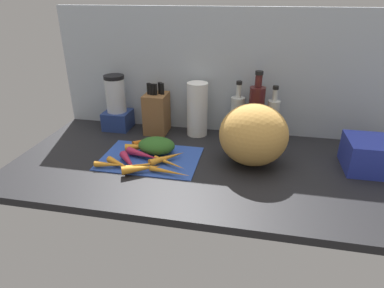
% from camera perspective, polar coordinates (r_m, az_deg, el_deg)
% --- Properties ---
extents(ground_plane, '(1.70, 0.80, 0.03)m').
position_cam_1_polar(ground_plane, '(1.40, 3.66, -3.94)').
color(ground_plane, black).
extents(wall_back, '(1.70, 0.03, 0.60)m').
position_cam_1_polar(wall_back, '(1.65, 5.91, 12.25)').
color(wall_back, '#ADB7C1').
rests_on(wall_back, ground_plane).
extents(cutting_board, '(0.42, 0.30, 0.01)m').
position_cam_1_polar(cutting_board, '(1.44, -7.25, -2.42)').
color(cutting_board, '#2D51B7').
rests_on(cutting_board, ground_plane).
extents(carrot_0, '(0.17, 0.09, 0.03)m').
position_cam_1_polar(carrot_0, '(1.42, -8.44, -1.86)').
color(carrot_0, '#B2264C').
rests_on(carrot_0, cutting_board).
extents(carrot_1, '(0.13, 0.04, 0.03)m').
position_cam_1_polar(carrot_1, '(1.38, -14.00, -3.51)').
color(carrot_1, orange).
rests_on(carrot_1, cutting_board).
extents(carrot_2, '(0.17, 0.09, 0.04)m').
position_cam_1_polar(carrot_2, '(1.49, -8.25, -0.45)').
color(carrot_2, orange).
rests_on(carrot_2, cutting_board).
extents(carrot_3, '(0.13, 0.15, 0.03)m').
position_cam_1_polar(carrot_3, '(1.37, -10.85, -3.16)').
color(carrot_3, '#B2264C').
rests_on(carrot_3, cutting_board).
extents(carrot_4, '(0.15, 0.09, 0.03)m').
position_cam_1_polar(carrot_4, '(1.37, -12.28, -3.51)').
color(carrot_4, orange).
rests_on(carrot_4, cutting_board).
extents(carrot_5, '(0.15, 0.09, 0.02)m').
position_cam_1_polar(carrot_5, '(1.36, -3.94, -3.32)').
color(carrot_5, orange).
rests_on(carrot_5, cutting_board).
extents(carrot_6, '(0.17, 0.05, 0.02)m').
position_cam_1_polar(carrot_6, '(1.29, -3.96, -4.86)').
color(carrot_6, orange).
rests_on(carrot_6, cutting_board).
extents(carrot_7, '(0.14, 0.14, 0.03)m').
position_cam_1_polar(carrot_7, '(1.39, -4.30, -2.37)').
color(carrot_7, orange).
rests_on(carrot_7, cutting_board).
extents(carrot_8, '(0.11, 0.12, 0.03)m').
position_cam_1_polar(carrot_8, '(1.56, -7.95, 0.56)').
color(carrot_8, orange).
rests_on(carrot_8, cutting_board).
extents(carrot_9, '(0.16, 0.10, 0.03)m').
position_cam_1_polar(carrot_9, '(1.32, -8.75, -4.21)').
color(carrot_9, orange).
rests_on(carrot_9, cutting_board).
extents(carrot_10, '(0.14, 0.11, 0.03)m').
position_cam_1_polar(carrot_10, '(1.35, -8.36, -3.68)').
color(carrot_10, orange).
rests_on(carrot_10, cutting_board).
extents(carrot_11, '(0.11, 0.06, 0.02)m').
position_cam_1_polar(carrot_11, '(1.48, -6.78, -0.82)').
color(carrot_11, red).
rests_on(carrot_11, cutting_board).
extents(carrot_greens_pile, '(0.16, 0.13, 0.07)m').
position_cam_1_polar(carrot_greens_pile, '(1.46, -6.18, -0.27)').
color(carrot_greens_pile, '#2D6023').
rests_on(carrot_greens_pile, cutting_board).
extents(winter_squash, '(0.28, 0.27, 0.26)m').
position_cam_1_polar(winter_squash, '(1.37, 10.63, 1.60)').
color(winter_squash, gold).
rests_on(winter_squash, ground_plane).
extents(knife_block, '(0.11, 0.13, 0.26)m').
position_cam_1_polar(knife_block, '(1.67, -6.17, 5.47)').
color(knife_block, brown).
rests_on(knife_block, ground_plane).
extents(blender_appliance, '(0.13, 0.13, 0.28)m').
position_cam_1_polar(blender_appliance, '(1.75, -12.96, 6.44)').
color(blender_appliance, navy).
rests_on(blender_appliance, ground_plane).
extents(paper_towel_roll, '(0.10, 0.10, 0.27)m').
position_cam_1_polar(paper_towel_roll, '(1.62, 0.92, 6.05)').
color(paper_towel_roll, white).
rests_on(paper_towel_roll, ground_plane).
extents(bottle_0, '(0.07, 0.07, 0.28)m').
position_cam_1_polar(bottle_0, '(1.63, 7.87, 4.90)').
color(bottle_0, silver).
rests_on(bottle_0, ground_plane).
extents(bottle_1, '(0.07, 0.07, 0.34)m').
position_cam_1_polar(bottle_1, '(1.58, 11.04, 5.37)').
color(bottle_1, '#471919').
rests_on(bottle_1, ground_plane).
extents(bottle_2, '(0.06, 0.06, 0.27)m').
position_cam_1_polar(bottle_2, '(1.60, 13.78, 4.12)').
color(bottle_2, silver).
rests_on(bottle_2, ground_plane).
extents(dish_rack, '(0.25, 0.19, 0.13)m').
position_cam_1_polar(dish_rack, '(1.51, 29.63, -1.76)').
color(dish_rack, '#2838AD').
rests_on(dish_rack, ground_plane).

